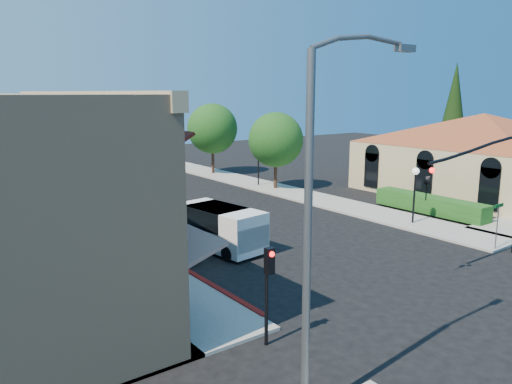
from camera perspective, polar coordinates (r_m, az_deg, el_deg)
ground at (r=21.56m, az=21.23°, el=-11.43°), size 120.00×120.00×0.00m
sidewalk_left at (r=39.06m, az=-23.30°, el=-1.43°), size 3.50×50.00×0.12m
sidewalk_right at (r=46.10m, az=-1.71°, el=1.33°), size 3.50×50.00×0.12m
curb_red_strip at (r=22.46m, az=-6.88°, el=-9.78°), size 0.25×10.00×0.06m
mission_building at (r=45.00m, az=24.35°, el=4.83°), size 30.12×30.12×6.40m
hedge at (r=35.62m, az=19.20°, el=-2.39°), size 1.40×8.00×1.10m
conifer_far at (r=53.31m, az=21.66°, el=8.71°), size 3.20×3.20×11.00m
street_tree_a at (r=41.61m, az=2.27°, el=5.99°), size 4.56×4.56×6.48m
street_tree_b at (r=49.74m, az=-5.01°, el=7.23°), size 4.94×4.94×7.02m
signal_mast_arm at (r=26.15m, az=26.03°, el=1.44°), size 8.01×0.39×6.00m
secondary_signal at (r=15.92m, az=1.41°, el=-9.80°), size 0.28×0.42×3.32m
cobra_streetlight at (r=11.85m, az=7.23°, el=-2.36°), size 3.60×0.25×9.31m
street_name_sign at (r=28.35m, az=25.91°, el=-2.79°), size 0.80×0.06×2.50m
lamppost_left_near at (r=20.92m, az=-10.87°, el=-3.61°), size 0.44×0.44×3.57m
lamppost_left_far at (r=33.85m, az=-21.25°, el=1.51°), size 0.44×0.44×3.57m
lamppost_right_near at (r=31.95m, az=17.73°, el=1.19°), size 0.44×0.44×3.57m
lamppost_right_far at (r=43.15m, az=0.28°, el=4.24°), size 0.44×0.44×3.57m
white_van at (r=25.92m, az=-4.02°, el=-3.84°), size 2.81×5.26×2.22m
parked_car_a at (r=25.14m, az=-9.00°, el=-6.14°), size 1.75×3.49×1.14m
parked_car_b at (r=28.72m, az=-12.86°, el=-3.89°), size 1.44×4.03×1.32m
parked_car_c at (r=35.57m, az=-17.77°, el=-1.25°), size 2.37×4.64×1.29m
parked_car_d at (r=44.37m, az=-21.46°, el=0.76°), size 2.13×3.97×1.06m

